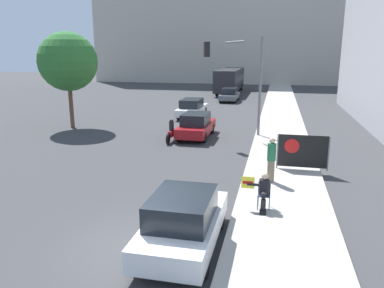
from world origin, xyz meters
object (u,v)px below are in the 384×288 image
Objects in this scene: traffic_light_pole at (241,70)px; city_bus_on_road at (230,79)px; jogger_on_sidewalk at (271,159)px; motorcycle_on_road at (172,132)px; street_tree_near_curb at (68,62)px; car_on_road_nearest at (196,125)px; car_on_road_distant at (229,95)px; seated_protester at (263,190)px; car_on_road_midblock at (192,108)px; parked_car_curbside at (183,221)px; protest_banner at (302,151)px.

city_bus_on_road is at bearing 98.42° from traffic_light_pole.
jogger_on_sidewalk is 0.81× the size of motorcycle_on_road.
motorcycle_on_road is 0.34× the size of street_tree_near_curb.
car_on_road_nearest is 17.86m from car_on_road_distant.
street_tree_near_curb is at bearing 172.90° from car_on_road_nearest.
city_bus_on_road is at bearing 108.41° from seated_protester.
car_on_road_distant is at bearing 80.81° from car_on_road_midblock.
car_on_road_midblock is at bearing -44.74° from jogger_on_sidewalk.
parked_car_curbside is 20.94m from car_on_road_midblock.
car_on_road_midblock is at bearing 40.62° from street_tree_near_curb.
traffic_light_pole is 26.51m from city_bus_on_road.
parked_car_curbside is 39.77m from city_bus_on_road.
protest_banner is 0.48× the size of car_on_road_distant.
street_tree_near_curb is (-15.03, 6.96, 3.53)m from protest_banner.
traffic_light_pole is 18.13m from car_on_road_distant.
seated_protester is 10.73m from motorcycle_on_road.
city_bus_on_road is (-3.86, 26.12, -2.38)m from traffic_light_pole.
car_on_road_midblock is at bearing -92.01° from city_bus_on_road.
street_tree_near_curb reaches higher than car_on_road_nearest.
street_tree_near_curb is at bearing 175.82° from traffic_light_pole.
jogger_on_sidewalk is at bearing -47.41° from motorcycle_on_road.
car_on_road_nearest is at bearing -37.29° from jogger_on_sidewalk.
traffic_light_pole reaches higher than car_on_road_midblock.
car_on_road_distant is at bearing -83.04° from city_bus_on_road.
city_bus_on_road is (-1.04, 8.54, 1.04)m from car_on_road_distant.
traffic_light_pole reaches higher than protest_banner.
seated_protester is at bearing -81.16° from city_bus_on_road.
street_tree_near_curb is at bearing 128.95° from parked_car_curbside.
car_on_road_midblock is (-7.87, 13.11, -0.24)m from protest_banner.
protest_banner is 0.37× the size of traffic_light_pole.
car_on_road_nearest is 26.44m from city_bus_on_road.
motorcycle_on_road is at bearing 147.89° from protest_banner.
car_on_road_midblock is (-6.41, 17.75, -0.07)m from seated_protester.
seated_protester is at bearing -70.16° from car_on_road_midblock.
motorcycle_on_road is at bearing 107.25° from parked_car_curbside.
protest_banner reaches higher than motorcycle_on_road.
car_on_road_midblock is (-4.53, 7.00, -3.40)m from traffic_light_pole.
street_tree_near_curb is at bearing -139.38° from car_on_road_midblock.
jogger_on_sidewalk is at bearing -58.83° from car_on_road_nearest.
motorcycle_on_road is at bearing -85.08° from car_on_road_midblock.
car_on_road_nearest reaches higher than seated_protester.
seated_protester is 11.40m from car_on_road_nearest.
parked_car_curbside is (-1.99, -2.72, -0.04)m from seated_protester.
street_tree_near_curb is (-7.83, -25.26, 2.75)m from city_bus_on_road.
motorcycle_on_road is (-3.67, 11.83, -0.20)m from parked_car_curbside.
car_on_road_distant is 8.66m from city_bus_on_road.
protest_banner reaches higher than seated_protester.
parked_car_curbside reaches higher than seated_protester.
seated_protester is 0.55× the size of motorcycle_on_road.
street_tree_near_curb is (-11.58, 14.32, 3.74)m from parked_car_curbside.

